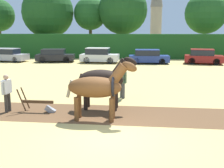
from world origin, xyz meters
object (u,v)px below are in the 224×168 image
Objects in this scene: tree_center at (123,10)px; draft_horse_lead_left at (98,87)px; church_spire at (157,1)px; farmer_at_plow at (7,90)px; parked_car_left at (8,55)px; parked_car_center_left at (55,56)px; draft_horse_lead_right at (104,79)px; farmer_beside_team at (122,79)px; tree_center_right at (206,13)px; parked_car_center at (99,56)px; tree_left at (48,12)px; parked_car_right at (203,57)px; plow at (40,105)px; parked_car_center_right at (148,57)px; tree_center_left at (90,14)px.

tree_center reaches higher than draft_horse_lead_left.
church_spire is 61.33m from farmer_at_plow.
parked_car_left reaches higher than parked_car_center_left.
draft_horse_lead_right is 2.29m from farmer_beside_team.
farmer_at_plow is at bearing -55.58° from parked_car_left.
tree_center_right is 5.01× the size of farmer_beside_team.
parked_car_center_left is at bearing 179.03° from parked_car_center.
parked_car_right is (19.45, -10.38, -5.19)m from tree_left.
farmer_beside_team is at bearing 41.66° from plow.
plow is at bearing -73.67° from tree_left.
parked_car_center_right is at bearing -9.14° from parked_car_center_left.
parked_car_center_left is at bearing -172.52° from parked_car_right.
tree_center is 11.65m from parked_car_center_right.
draft_horse_lead_left is 1.72× the size of farmer_at_plow.
parked_car_center_left is (-13.78, -40.78, -9.60)m from church_spire.
church_spire is at bearing 49.81° from farmer_beside_team.
parked_car_left is 5.32m from parked_car_center_left.
tree_center_right is at bearing 70.50° from draft_horse_lead_right.
draft_horse_lead_right is at bearing -99.26° from parked_car_center_right.
tree_center_right is 11.13m from parked_car_right.
parked_car_right is at bearing 66.32° from draft_horse_lead_right.
parked_car_center_left is at bearing -127.26° from tree_center.
draft_horse_lead_left is 1.68× the size of farmer_beside_team.
parked_car_center is (2.56, -10.44, -4.92)m from tree_center_left.
tree_center_left is at bearing 151.18° from parked_car_right.
draft_horse_lead_left is at bearing -80.49° from tree_center_left.
parked_car_right reaches higher than plow.
parked_car_center_right is at bearing 1.58° from parked_car_center.
plow is (2.37, -28.86, -5.36)m from tree_center_left.
farmer_beside_team is (-9.93, -25.16, -4.67)m from tree_center_right.
plow is (-2.28, -28.05, -5.82)m from tree_center.
draft_horse_lead_left reaches higher than plow.
draft_horse_lead_right reaches higher than parked_car_center_right.
tree_left is 0.49× the size of church_spire.
draft_horse_lead_left reaches higher than farmer_at_plow.
farmer_beside_team is 0.40× the size of parked_car_center_right.
tree_center_left is at bearing 70.80° from parked_car_center_left.
parked_car_center_left is 1.03× the size of parked_car_center_right.
tree_center_right is 5.14× the size of plow.
church_spire is 42.47m from parked_car_right.
farmer_at_plow is at bearing -91.32° from parked_car_center.
farmer_beside_team reaches higher than parked_car_center_right.
parked_car_right is at bearing -87.21° from church_spire.
draft_horse_lead_right is 0.67× the size of parked_car_right.
plow is at bearing -115.47° from tree_center_right.
plow is 0.40× the size of parked_car_center.
plow is 0.97× the size of farmer_beside_team.
tree_center_left is at bearing 1.97° from tree_left.
farmer_at_plow is 0.37× the size of parked_car_left.
farmer_beside_team is 15.91m from parked_car_center.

